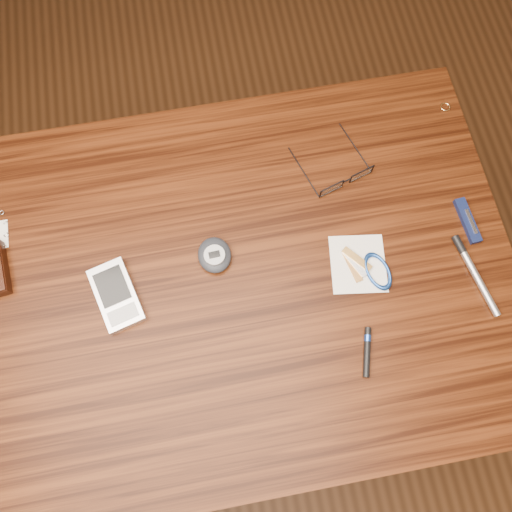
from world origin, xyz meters
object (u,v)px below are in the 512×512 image
object	(u,v)px
eyeglasses	(344,179)
pocket_knife	(468,221)
pedometer	(215,255)
silver_pen	(472,269)
desk	(228,293)
notepad_keys	(368,268)
pda_phone	(116,295)

from	to	relation	value
eyeglasses	pocket_knife	xyz separation A→B (m)	(0.20, -0.12, -0.01)
pedometer	silver_pen	distance (m)	0.44
desk	notepad_keys	bearing A→B (deg)	-6.10
desk	notepad_keys	size ratio (longest dim) A/B	8.58
notepad_keys	pocket_knife	distance (m)	0.20
pda_phone	silver_pen	bearing A→B (deg)	-5.96
desk	pedometer	size ratio (longest dim) A/B	14.66
eyeglasses	notepad_keys	world-z (taller)	eyeglasses
pedometer	notepad_keys	xyz separation A→B (m)	(0.26, -0.07, -0.01)
pedometer	pocket_knife	xyz separation A→B (m)	(0.45, -0.02, -0.01)
pedometer	pda_phone	bearing A→B (deg)	-167.31
pedometer	pocket_knife	bearing A→B (deg)	-1.94
pedometer	silver_pen	size ratio (longest dim) A/B	0.46
pda_phone	pedometer	distance (m)	0.18
eyeglasses	silver_pen	xyz separation A→B (m)	(0.18, -0.20, -0.01)
desk	notepad_keys	distance (m)	0.27
notepad_keys	desk	bearing A→B (deg)	173.90
pedometer	pocket_knife	distance (m)	0.45
silver_pen	eyeglasses	bearing A→B (deg)	130.93
eyeglasses	silver_pen	world-z (taller)	eyeglasses
pda_phone	silver_pen	world-z (taller)	pda_phone
notepad_keys	pda_phone	bearing A→B (deg)	176.21
pocket_knife	silver_pen	bearing A→B (deg)	-102.88
desk	silver_pen	distance (m)	0.44
desk	pedometer	bearing A→B (deg)	104.81
pda_phone	pocket_knife	bearing A→B (deg)	2.19
desk	pedometer	world-z (taller)	pedometer
desk	pocket_knife	bearing A→B (deg)	3.40
pda_phone	notepad_keys	xyz separation A→B (m)	(0.43, -0.03, -0.00)
pda_phone	notepad_keys	bearing A→B (deg)	-3.79
desk	eyeglasses	bearing A→B (deg)	30.50
pda_phone	pedometer	size ratio (longest dim) A/B	1.89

